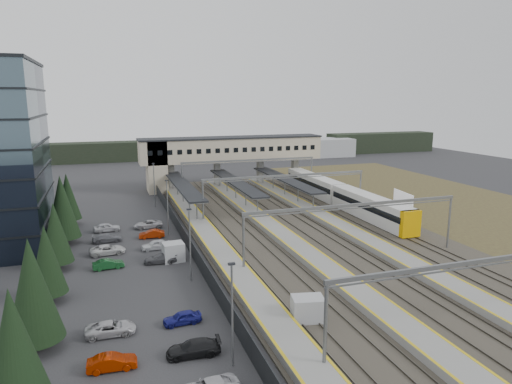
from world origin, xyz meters
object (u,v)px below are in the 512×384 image
object	(u,v)px
relay_cabin_near	(308,310)
footbridge	(220,152)
train	(340,195)
billboard	(403,202)
relay_cabin_far	(173,252)

from	to	relation	value
relay_cabin_near	footbridge	size ratio (longest dim) A/B	0.08
train	billboard	bearing A→B (deg)	-71.51
relay_cabin_near	billboard	distance (m)	37.92
footbridge	billboard	bearing A→B (deg)	-61.06
relay_cabin_far	billboard	bearing A→B (deg)	9.30
train	billboard	xyz separation A→B (m)	(4.24, -12.69, 1.19)
relay_cabin_near	relay_cabin_far	xyz separation A→B (m)	(-9.05, 19.28, -0.02)
relay_cabin_near	train	world-z (taller)	train
relay_cabin_near	billboard	world-z (taller)	billboard
footbridge	train	xyz separation A→B (m)	(16.30, -24.45, -5.77)
relay_cabin_near	footbridge	bearing A→B (deg)	83.10
relay_cabin_far	footbridge	xyz separation A→B (m)	(16.61, 43.23, 6.79)
footbridge	train	distance (m)	29.95
relay_cabin_near	footbridge	world-z (taller)	footbridge
relay_cabin_far	footbridge	bearing A→B (deg)	68.98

